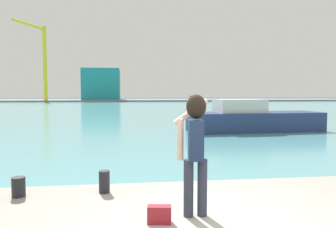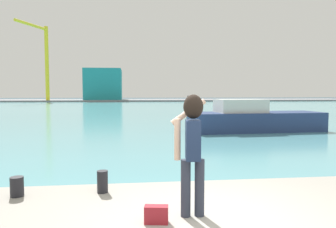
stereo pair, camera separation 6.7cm
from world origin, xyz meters
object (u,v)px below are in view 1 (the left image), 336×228
at_px(warehouse_left, 102,85).
at_px(harbor_bollard_2, 19,187).
at_px(harbor_bollard, 104,182).
at_px(person_photographer, 195,142).
at_px(boat_moored, 252,119).
at_px(handbag, 159,215).
at_px(port_crane, 42,55).

bearing_deg(warehouse_left, harbor_bollard_2, -86.06).
height_order(harbor_bollard, harbor_bollard_2, harbor_bollard).
relative_size(person_photographer, harbor_bollard_2, 5.21).
xyz_separation_m(boat_moored, warehouse_left, (-15.78, 75.79, 4.18)).
bearing_deg(person_photographer, boat_moored, -18.24).
bearing_deg(person_photographer, harbor_bollard, 54.69).
xyz_separation_m(handbag, harbor_bollard, (-0.84, 1.42, 0.08)).
height_order(warehouse_left, port_crane, port_crane).
bearing_deg(port_crane, harbor_bollard, -74.62).
relative_size(warehouse_left, port_crane, 0.60).
height_order(boat_moored, warehouse_left, warehouse_left).
relative_size(person_photographer, port_crane, 0.09).
relative_size(handbag, boat_moored, 0.04).
xyz_separation_m(person_photographer, boat_moored, (6.83, 14.71, -0.96)).
xyz_separation_m(harbor_bollard_2, port_crane, (-20.97, 81.46, 11.50)).
distance_m(harbor_bollard, port_crane, 85.23).
bearing_deg(boat_moored, warehouse_left, 98.15).
bearing_deg(warehouse_left, port_crane, -152.08).
distance_m(handbag, boat_moored, 16.62).
xyz_separation_m(warehouse_left, port_crane, (-14.82, -7.85, 7.39)).
bearing_deg(port_crane, harbor_bollard_2, -75.56).
distance_m(person_photographer, harbor_bollard, 2.03).
relative_size(harbor_bollard_2, boat_moored, 0.04).
xyz_separation_m(handbag, boat_moored, (7.35, 14.91, -0.02)).
relative_size(handbag, warehouse_left, 0.03).
height_order(harbor_bollard_2, boat_moored, boat_moored).
bearing_deg(harbor_bollard, warehouse_left, 94.86).
xyz_separation_m(handbag, warehouse_left, (-8.43, 90.70, 4.16)).
distance_m(person_photographer, harbor_bollard_2, 3.17).
bearing_deg(handbag, harbor_bollard_2, 148.63).
xyz_separation_m(person_photographer, harbor_bollard, (-1.37, 1.23, -0.87)).
bearing_deg(harbor_bollard_2, harbor_bollard, 1.45).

